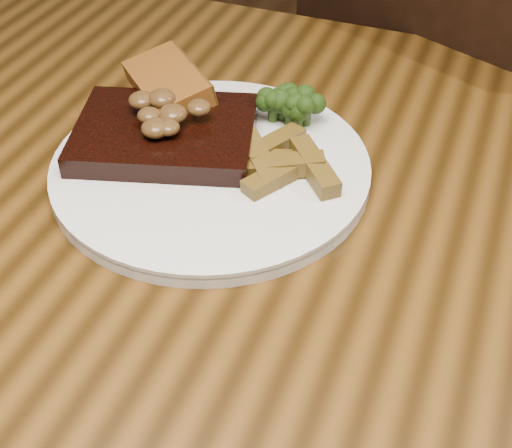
{
  "coord_description": "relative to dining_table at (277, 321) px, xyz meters",
  "views": [
    {
      "loc": [
        0.14,
        -0.43,
        1.18
      ],
      "look_at": [
        -0.02,
        -0.01,
        0.78
      ],
      "focal_mm": 50.0,
      "sensor_mm": 36.0,
      "label": 1
    }
  ],
  "objects": [
    {
      "name": "plate",
      "position": [
        -0.1,
        0.08,
        0.1
      ],
      "size": [
        0.37,
        0.37,
        0.01
      ],
      "primitive_type": "cylinder",
      "rotation": [
        0.0,
        0.0,
        -0.22
      ],
      "color": "white",
      "rests_on": "dining_table"
    },
    {
      "name": "broccoli_cluster",
      "position": [
        -0.06,
        0.17,
        0.12
      ],
      "size": [
        0.06,
        0.06,
        0.04
      ],
      "primitive_type": null,
      "color": "#203D0D",
      "rests_on": "plate"
    },
    {
      "name": "dining_table",
      "position": [
        0.0,
        0.0,
        0.0
      ],
      "size": [
        1.6,
        0.9,
        0.75
      ],
      "color": "#543410",
      "rests_on": "ground"
    },
    {
      "name": "mushroom_pile",
      "position": [
        -0.15,
        0.09,
        0.14
      ],
      "size": [
        0.08,
        0.08,
        0.03
      ],
      "primitive_type": null,
      "color": "brown",
      "rests_on": "steak"
    },
    {
      "name": "chair_far",
      "position": [
        0.09,
        0.57,
        -0.14
      ],
      "size": [
        0.58,
        0.58,
        0.94
      ],
      "rotation": [
        0.0,
        0.0,
        2.72
      ],
      "color": "black",
      "rests_on": "ground"
    },
    {
      "name": "garlic_bread",
      "position": [
        -0.18,
        0.15,
        0.12
      ],
      "size": [
        0.12,
        0.12,
        0.02
      ],
      "primitive_type": "cube",
      "rotation": [
        0.0,
        0.0,
        -0.74
      ],
      "color": "brown",
      "rests_on": "plate"
    },
    {
      "name": "potato_wedges",
      "position": [
        -0.01,
        0.1,
        0.12
      ],
      "size": [
        0.1,
        0.1,
        0.02
      ],
      "primitive_type": null,
      "color": "brown",
      "rests_on": "plate"
    },
    {
      "name": "steak_bone",
      "position": [
        -0.15,
        0.03,
        0.11
      ],
      "size": [
        0.14,
        0.05,
        0.02
      ],
      "primitive_type": "cube",
      "rotation": [
        0.0,
        0.0,
        0.28
      ],
      "color": "beige",
      "rests_on": "plate"
    },
    {
      "name": "steak",
      "position": [
        -0.15,
        0.09,
        0.12
      ],
      "size": [
        0.21,
        0.18,
        0.03
      ],
      "primitive_type": "cube",
      "rotation": [
        0.0,
        0.0,
        0.28
      ],
      "color": "black",
      "rests_on": "plate"
    }
  ]
}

